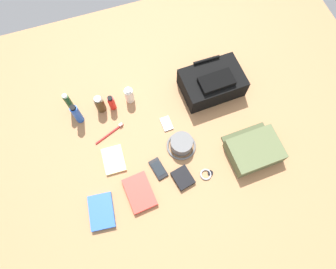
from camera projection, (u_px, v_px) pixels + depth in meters
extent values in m
cube|color=#9F6F47|center=(168.00, 138.00, 1.66)|extent=(2.64, 2.02, 0.02)
cube|color=black|center=(212.00, 83.00, 1.71)|extent=(0.35, 0.25, 0.13)
cube|color=black|center=(217.00, 81.00, 1.62)|extent=(0.19, 0.11, 0.03)
cylinder|color=black|center=(207.00, 60.00, 1.67)|extent=(0.16, 0.02, 0.02)
cube|color=#56603D|center=(255.00, 151.00, 1.58)|extent=(0.28, 0.21, 0.08)
cube|color=#454D30|center=(245.00, 135.00, 1.65)|extent=(0.26, 0.08, 0.01)
cylinder|color=slate|center=(181.00, 144.00, 1.59)|extent=(0.12, 0.12, 0.07)
torus|color=slate|center=(181.00, 146.00, 1.63)|extent=(0.16, 0.16, 0.01)
cylinder|color=#19471E|center=(70.00, 104.00, 1.64)|extent=(0.03, 0.03, 0.16)
cylinder|color=silver|center=(65.00, 96.00, 1.56)|extent=(0.02, 0.02, 0.01)
cylinder|color=blue|center=(77.00, 114.00, 1.62)|extent=(0.04, 0.04, 0.14)
cylinder|color=black|center=(73.00, 108.00, 1.55)|extent=(0.03, 0.03, 0.01)
cylinder|color=#473319|center=(100.00, 104.00, 1.67)|extent=(0.05, 0.05, 0.11)
cylinder|color=silver|center=(98.00, 99.00, 1.61)|extent=(0.04, 0.04, 0.01)
cylinder|color=red|center=(112.00, 103.00, 1.67)|extent=(0.04, 0.04, 0.10)
cylinder|color=black|center=(110.00, 98.00, 1.62)|extent=(0.03, 0.03, 0.01)
cylinder|color=white|center=(129.00, 95.00, 1.69)|extent=(0.05, 0.05, 0.10)
cylinder|color=silver|center=(128.00, 90.00, 1.64)|extent=(0.04, 0.04, 0.01)
cube|color=blue|center=(102.00, 212.00, 1.49)|extent=(0.14, 0.19, 0.03)
cube|color=white|center=(102.00, 212.00, 1.49)|extent=(0.13, 0.18, 0.02)
cube|color=red|center=(140.00, 192.00, 1.53)|extent=(0.15, 0.20, 0.03)
cube|color=white|center=(140.00, 193.00, 1.53)|extent=(0.14, 0.19, 0.02)
cube|color=black|center=(158.00, 169.00, 1.58)|extent=(0.08, 0.13, 0.01)
cube|color=black|center=(158.00, 168.00, 1.57)|extent=(0.06, 0.09, 0.00)
cube|color=#B7B7BC|center=(167.00, 124.00, 1.68)|extent=(0.06, 0.09, 0.01)
cylinder|color=silver|center=(167.00, 126.00, 1.67)|extent=(0.03, 0.03, 0.00)
torus|color=#99999E|center=(206.00, 174.00, 1.57)|extent=(0.06, 0.06, 0.01)
cylinder|color=black|center=(210.00, 173.00, 1.57)|extent=(0.03, 0.03, 0.01)
cylinder|color=red|center=(110.00, 134.00, 1.65)|extent=(0.18, 0.08, 0.01)
cube|color=white|center=(121.00, 125.00, 1.66)|extent=(0.02, 0.02, 0.01)
cube|color=black|center=(184.00, 177.00, 1.56)|extent=(0.11, 0.13, 0.02)
cube|color=beige|center=(114.00, 160.00, 1.60)|extent=(0.12, 0.15, 0.02)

